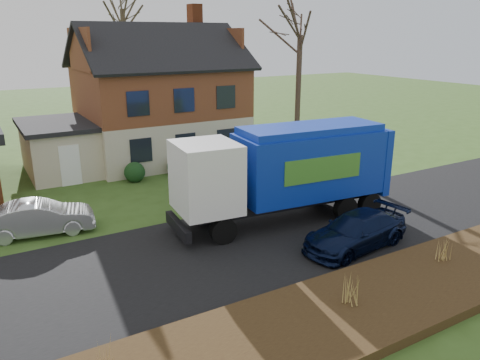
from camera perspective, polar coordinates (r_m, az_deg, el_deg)
ground at (r=17.48m, az=1.24°, el=-7.86°), size 120.00×120.00×0.00m
road at (r=17.48m, az=1.24°, el=-7.83°), size 80.00×7.00×0.02m
mulch_verge at (r=13.74m, az=13.28°, el=-15.25°), size 80.00×3.50×0.30m
main_house at (r=29.27m, az=-10.70°, el=10.35°), size 12.95×8.95×9.26m
garbage_truck at (r=19.08m, az=5.98°, el=1.51°), size 9.36×3.28×3.93m
silver_sedan at (r=19.68m, az=-23.28°, el=-4.28°), size 4.22×1.99×1.34m
navy_wagon at (r=17.51m, az=13.94°, el=-6.08°), size 4.54×2.25×1.27m
tree_front_east at (r=29.81m, az=7.44°, el=19.44°), size 3.81×3.81×10.58m
grass_clump_mid at (r=13.58m, az=13.50°, el=-12.55°), size 0.35×0.29×0.97m
grass_clump_east at (r=16.90m, az=23.71°, el=-7.64°), size 0.34×0.28×0.85m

